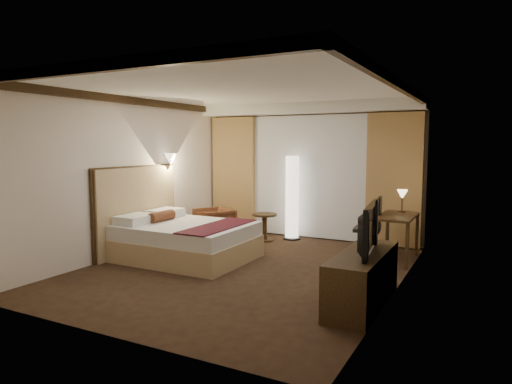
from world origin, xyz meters
The scene contains 21 objects.
floor centered at (0.00, 0.00, 0.00)m, with size 4.50×5.50×0.01m, color black.
ceiling centered at (0.00, 0.00, 2.70)m, with size 4.50×5.50×0.01m, color white.
back_wall centered at (0.00, 2.75, 1.35)m, with size 4.50×0.02×2.70m, color silver.
left_wall centered at (-2.25, 0.00, 1.35)m, with size 0.02×5.50×2.70m, color silver.
right_wall centered at (2.25, 0.00, 1.35)m, with size 0.02×5.50×2.70m, color silver.
crown_molding centered at (0.00, 0.00, 2.64)m, with size 4.50×5.50×0.12m, color black, non-canonical shape.
soffit centered at (0.00, 2.50, 2.60)m, with size 4.50×0.50×0.20m, color white.
curtain_sheer centered at (0.00, 2.67, 1.25)m, with size 2.48×0.04×2.45m, color silver.
curtain_left_drape centered at (-1.70, 2.61, 1.25)m, with size 1.00×0.14×2.45m, color tan.
curtain_right_drape centered at (1.70, 2.61, 1.25)m, with size 1.00×0.14×2.45m, color tan.
wall_sconce centered at (-2.09, 0.92, 1.62)m, with size 0.24×0.24×0.24m, color white, non-canonical shape.
bed centered at (-1.15, 0.12, 0.30)m, with size 2.07×1.62×0.61m, color white, non-canonical shape.
headboard centered at (-2.20, 0.12, 0.75)m, with size 0.12×1.92×1.50m, color tan, non-canonical shape.
armchair centered at (-1.59, 1.63, 0.35)m, with size 0.67×0.63×0.69m, color #4E2A17.
side_table centered at (-0.65, 2.00, 0.27)m, with size 0.49×0.49×0.54m, color black, non-canonical shape.
floor_lamp centered at (-0.24, 2.40, 0.84)m, with size 0.35×0.35×1.68m, color white, non-canonical shape.
desk centered at (1.95, 1.65, 0.38)m, with size 0.55×1.10×0.75m, color black, non-canonical shape.
desk_lamp centered at (1.95, 2.05, 0.92)m, with size 0.18×0.18×0.34m, color #FFD899, non-canonical shape.
office_chair centered at (1.48, 1.60, 0.52)m, with size 0.50×0.50×1.04m, color black, non-canonical shape.
dresser centered at (2.00, -0.70, 0.32)m, with size 0.50×1.64×0.64m, color black, non-canonical shape.
television centered at (1.97, -0.70, 0.94)m, with size 1.07×0.62×0.14m, color black.
Camera 1 is at (3.32, -5.93, 1.90)m, focal length 32.00 mm.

